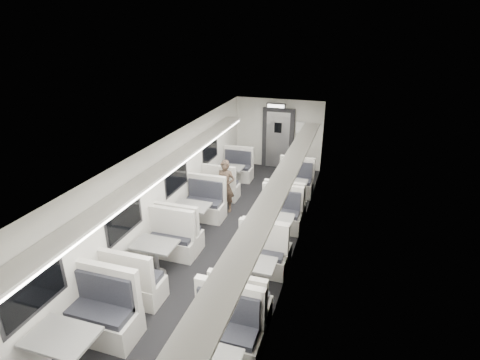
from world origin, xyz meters
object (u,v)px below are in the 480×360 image
Objects in this scene: booth_right_b at (274,231)px; exit_sign at (276,106)px; booth_left_d at (66,357)px; booth_left_a at (230,177)px; booth_left_c at (156,259)px; booth_left_b at (192,219)px; booth_right_a at (291,193)px; booth_right_c at (253,277)px; vestibule_door at (278,139)px; passenger at (225,186)px.

exit_sign is at bearing 102.57° from booth_right_b.
booth_left_a is at bearing 90.00° from booth_left_d.
booth_left_a is at bearing 90.00° from booth_left_c.
booth_left_a is 0.94× the size of booth_left_b.
booth_left_c is 4.38m from booth_right_a.
booth_left_b is 1.73m from booth_left_c.
booth_right_b is 4.98m from exit_sign.
booth_right_c is 0.96× the size of vestibule_door.
booth_left_c is at bearing -90.00° from booth_left_b.
booth_left_d reaches higher than booth_right_b.
passenger is at bearing -99.54° from vestibule_door.
booth_left_d reaches higher than booth_left_c.
passenger is (-1.62, 3.05, 0.36)m from booth_right_c.
booth_left_d is 6.74m from booth_right_a.
booth_left_d is at bearing -91.76° from passenger.
booth_right_a is (2.00, 3.90, -0.00)m from booth_left_c.
booth_right_b is 1.76m from booth_right_c.
booth_left_b is 2.62m from booth_right_c.
booth_left_a is 1.40× the size of passenger.
booth_left_c is at bearing -98.41° from vestibule_door.
booth_left_d reaches higher than booth_left_a.
booth_right_a is 3.87m from booth_right_c.
booth_right_b is at bearing -53.95° from booth_left_a.
booth_left_b reaches higher than booth_right_a.
booth_left_c is 6.87m from vestibule_door.
booth_left_c is 1.00× the size of vestibule_door.
booth_left_b reaches higher than booth_right_c.
booth_right_b is at bearing 65.17° from booth_left_d.
booth_left_c is (0.00, -1.73, -0.01)m from booth_left_b.
booth_left_a is at bearing 113.95° from booth_right_c.
booth_left_b is at bearing -102.41° from exit_sign.
booth_left_a is 0.87× the size of booth_left_d.
booth_left_a is 4.93m from booth_right_c.
booth_right_a is 1.00× the size of vestibule_door.
booth_right_a reaches higher than booth_left_a.
booth_left_d is at bearing -90.00° from booth_left_b.
booth_right_c is (0.00, -1.76, -0.01)m from booth_right_b.
booth_left_c is 1.46× the size of passenger.
vestibule_door is at bearing 109.27° from booth_right_a.
booth_right_a reaches higher than booth_right_b.
booth_left_c is at bearing -138.18° from booth_right_b.
booth_right_c is (2.00, -4.50, 0.00)m from booth_left_a.
booth_right_a is at bearing 90.00° from booth_right_c.
vestibule_door is (1.00, 6.76, 0.67)m from booth_left_c.
passenger reaches higher than booth_left_b.
booth_left_d is 1.11× the size of booth_right_b.
booth_left_a is 3.40m from booth_right_b.
booth_left_b is at bearing -90.00° from booth_left_a.
booth_left_c reaches higher than booth_right_c.
booth_left_a is 2.53m from vestibule_door.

